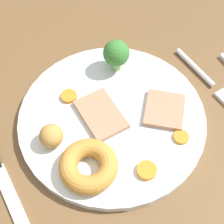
{
  "coord_description": "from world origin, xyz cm",
  "views": [
    {
      "loc": [
        10.31,
        26.04,
        47.42
      ],
      "look_at": [
        -3.98,
        2.71,
        6.0
      ],
      "focal_mm": 53.11,
      "sensor_mm": 36.0,
      "label": 1
    }
  ],
  "objects_px": {
    "dinner_plate": "(112,118)",
    "carrot_coin_side": "(69,96)",
    "meat_slice_main": "(101,114)",
    "broccoli_floret": "(116,54)",
    "carrot_coin_back": "(181,137)",
    "roast_potato_left": "(51,136)",
    "meat_slice_under": "(165,110)",
    "carrot_coin_front": "(147,170)",
    "fork": "(208,81)",
    "yorkshire_pudding": "(89,166)"
  },
  "relations": [
    {
      "from": "meat_slice_main",
      "to": "dinner_plate",
      "type": "bearing_deg",
      "value": 150.12
    },
    {
      "from": "meat_slice_under",
      "to": "carrot_coin_side",
      "type": "xyz_separation_m",
      "value": [
        0.11,
        -0.1,
        -0.0
      ]
    },
    {
      "from": "dinner_plate",
      "to": "carrot_coin_back",
      "type": "height_order",
      "value": "carrot_coin_back"
    },
    {
      "from": "carrot_coin_back",
      "to": "dinner_plate",
      "type": "bearing_deg",
      "value": -52.57
    },
    {
      "from": "fork",
      "to": "carrot_coin_front",
      "type": "bearing_deg",
      "value": -66.64
    },
    {
      "from": "dinner_plate",
      "to": "fork",
      "type": "height_order",
      "value": "dinner_plate"
    },
    {
      "from": "roast_potato_left",
      "to": "carrot_coin_side",
      "type": "xyz_separation_m",
      "value": [
        -0.06,
        -0.06,
        -0.01
      ]
    },
    {
      "from": "dinner_plate",
      "to": "carrot_coin_side",
      "type": "xyz_separation_m",
      "value": [
        0.04,
        -0.06,
        0.01
      ]
    },
    {
      "from": "roast_potato_left",
      "to": "carrot_coin_side",
      "type": "distance_m",
      "value": 0.08
    },
    {
      "from": "dinner_plate",
      "to": "roast_potato_left",
      "type": "bearing_deg",
      "value": -4.16
    },
    {
      "from": "carrot_coin_front",
      "to": "carrot_coin_back",
      "type": "bearing_deg",
      "value": -166.96
    },
    {
      "from": "meat_slice_under",
      "to": "fork",
      "type": "distance_m",
      "value": 0.11
    },
    {
      "from": "roast_potato_left",
      "to": "broccoli_floret",
      "type": "bearing_deg",
      "value": -154.7
    },
    {
      "from": "meat_slice_under",
      "to": "carrot_coin_side",
      "type": "height_order",
      "value": "meat_slice_under"
    },
    {
      "from": "meat_slice_main",
      "to": "carrot_coin_front",
      "type": "distance_m",
      "value": 0.11
    },
    {
      "from": "dinner_plate",
      "to": "carrot_coin_back",
      "type": "xyz_separation_m",
      "value": [
        -0.07,
        0.09,
        0.01
      ]
    },
    {
      "from": "carrot_coin_back",
      "to": "carrot_coin_side",
      "type": "bearing_deg",
      "value": -55.04
    },
    {
      "from": "meat_slice_main",
      "to": "carrot_coin_back",
      "type": "xyz_separation_m",
      "value": [
        -0.08,
        0.09,
        -0.0
      ]
    },
    {
      "from": "meat_slice_under",
      "to": "broccoli_floret",
      "type": "height_order",
      "value": "broccoli_floret"
    },
    {
      "from": "roast_potato_left",
      "to": "fork",
      "type": "relative_size",
      "value": 0.24
    },
    {
      "from": "meat_slice_under",
      "to": "yorkshire_pudding",
      "type": "bearing_deg",
      "value": 9.36
    },
    {
      "from": "fork",
      "to": "meat_slice_main",
      "type": "bearing_deg",
      "value": -99.09
    },
    {
      "from": "meat_slice_main",
      "to": "broccoli_floret",
      "type": "relative_size",
      "value": 1.46
    },
    {
      "from": "carrot_coin_front",
      "to": "carrot_coin_back",
      "type": "xyz_separation_m",
      "value": [
        -0.07,
        -0.02,
        -0.0
      ]
    },
    {
      "from": "yorkshire_pudding",
      "to": "meat_slice_main",
      "type": "bearing_deg",
      "value": -130.98
    },
    {
      "from": "meat_slice_main",
      "to": "carrot_coin_side",
      "type": "relative_size",
      "value": 3.22
    },
    {
      "from": "meat_slice_under",
      "to": "fork",
      "type": "relative_size",
      "value": 0.43
    },
    {
      "from": "roast_potato_left",
      "to": "meat_slice_under",
      "type": "bearing_deg",
      "value": 166.05
    },
    {
      "from": "yorkshire_pudding",
      "to": "roast_potato_left",
      "type": "height_order",
      "value": "roast_potato_left"
    },
    {
      "from": "roast_potato_left",
      "to": "fork",
      "type": "bearing_deg",
      "value": 174.55
    },
    {
      "from": "meat_slice_under",
      "to": "fork",
      "type": "height_order",
      "value": "meat_slice_under"
    },
    {
      "from": "yorkshire_pudding",
      "to": "carrot_coin_back",
      "type": "relative_size",
      "value": 3.54
    },
    {
      "from": "meat_slice_under",
      "to": "carrot_coin_back",
      "type": "height_order",
      "value": "meat_slice_under"
    },
    {
      "from": "roast_potato_left",
      "to": "broccoli_floret",
      "type": "distance_m",
      "value": 0.17
    },
    {
      "from": "carrot_coin_back",
      "to": "broccoli_floret",
      "type": "distance_m",
      "value": 0.17
    },
    {
      "from": "meat_slice_main",
      "to": "fork",
      "type": "relative_size",
      "value": 0.53
    },
    {
      "from": "dinner_plate",
      "to": "carrot_coin_front",
      "type": "distance_m",
      "value": 0.1
    },
    {
      "from": "yorkshire_pudding",
      "to": "carrot_coin_side",
      "type": "distance_m",
      "value": 0.13
    },
    {
      "from": "meat_slice_main",
      "to": "roast_potato_left",
      "type": "bearing_deg",
      "value": 0.98
    },
    {
      "from": "carrot_coin_back",
      "to": "fork",
      "type": "distance_m",
      "value": 0.13
    },
    {
      "from": "meat_slice_under",
      "to": "broccoli_floret",
      "type": "distance_m",
      "value": 0.12
    },
    {
      "from": "dinner_plate",
      "to": "roast_potato_left",
      "type": "xyz_separation_m",
      "value": [
        0.1,
        -0.01,
        0.02
      ]
    },
    {
      "from": "yorkshire_pudding",
      "to": "carrot_coin_side",
      "type": "relative_size",
      "value": 3.2
    },
    {
      "from": "meat_slice_under",
      "to": "carrot_coin_back",
      "type": "bearing_deg",
      "value": 81.91
    },
    {
      "from": "meat_slice_under",
      "to": "roast_potato_left",
      "type": "height_order",
      "value": "roast_potato_left"
    },
    {
      "from": "carrot_coin_back",
      "to": "carrot_coin_front",
      "type": "bearing_deg",
      "value": 13.04
    },
    {
      "from": "fork",
      "to": "meat_slice_under",
      "type": "bearing_deg",
      "value": -82.34
    },
    {
      "from": "carrot_coin_front",
      "to": "carrot_coin_back",
      "type": "distance_m",
      "value": 0.07
    },
    {
      "from": "carrot_coin_front",
      "to": "fork",
      "type": "relative_size",
      "value": 0.18
    },
    {
      "from": "roast_potato_left",
      "to": "meat_slice_main",
      "type": "bearing_deg",
      "value": -179.02
    }
  ]
}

